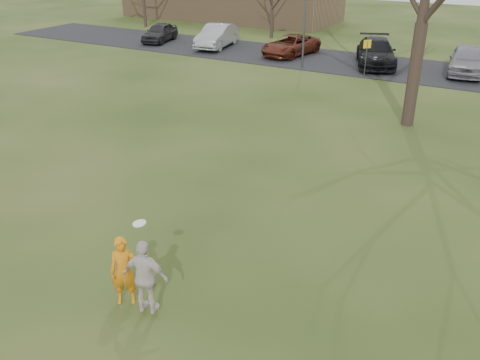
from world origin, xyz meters
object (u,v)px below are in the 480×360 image
at_px(player_defender, 124,271).
at_px(car_2, 291,45).
at_px(car_1, 217,36).
at_px(car_3, 376,52).
at_px(car_4, 467,60).
at_px(car_0, 160,32).
at_px(catching_play, 146,277).

height_order(player_defender, car_2, player_defender).
relative_size(car_1, car_3, 0.89).
bearing_deg(car_2, car_4, 11.40).
bearing_deg(car_0, player_defender, -66.79).
bearing_deg(car_1, car_4, -8.39).
bearing_deg(car_4, player_defender, -104.27).
relative_size(player_defender, car_0, 0.41).
bearing_deg(car_1, catching_play, -70.98).
relative_size(car_3, car_4, 1.14).
xyz_separation_m(car_3, catching_play, (2.31, -25.12, 0.16)).
bearing_deg(car_1, car_0, 173.44).
bearing_deg(car_0, car_1, -9.56).
relative_size(player_defender, catching_play, 0.76).
xyz_separation_m(car_1, car_2, (5.65, 0.12, -0.14)).
height_order(car_2, car_4, car_4).
bearing_deg(car_3, car_1, 160.29).
relative_size(car_2, catching_play, 2.19).
relative_size(car_4, catching_play, 2.21).
bearing_deg(car_1, player_defender, -72.13).
height_order(player_defender, car_3, player_defender).
xyz_separation_m(player_defender, car_4, (3.55, 25.34, 0.03)).
relative_size(car_0, car_4, 0.84).
distance_m(player_defender, car_4, 25.59).
bearing_deg(car_2, player_defender, -63.52).
height_order(car_0, catching_play, catching_play).
distance_m(player_defender, car_1, 28.17).
height_order(car_0, car_1, car_1).
relative_size(car_1, catching_play, 2.25).
height_order(car_2, catching_play, catching_play).
bearing_deg(car_4, car_3, 177.50).
bearing_deg(car_2, car_0, -167.77).
bearing_deg(player_defender, car_2, 71.69).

